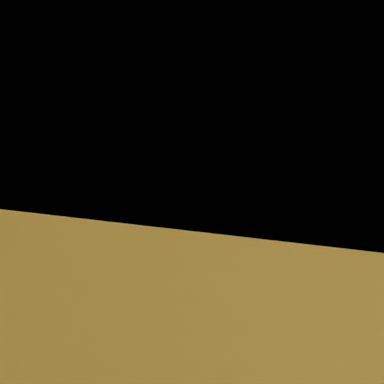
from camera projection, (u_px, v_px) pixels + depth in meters
wall_back at (122, 165)px, 1.75m from camera, size 4.00×0.12×2.68m
upper_cabinets at (165, 65)px, 1.21m from camera, size 2.34×0.35×0.58m
oven_range at (209, 228)px, 3.35m from camera, size 0.68×0.68×1.09m
microwave at (203, 228)px, 1.84m from camera, size 0.46×0.34×0.28m
bowl at (224, 309)px, 1.42m from camera, size 0.16×0.16×0.06m
kettle at (230, 372)px, 1.09m from camera, size 0.21×0.16×0.15m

